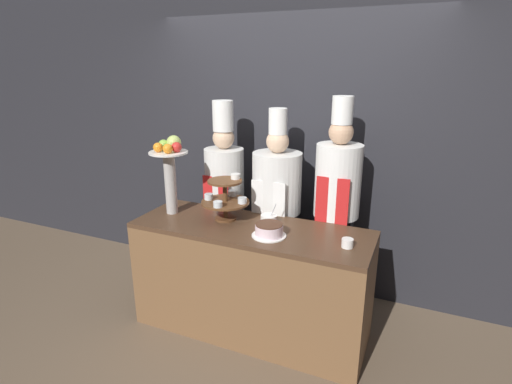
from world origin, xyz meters
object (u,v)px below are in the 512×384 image
at_px(chef_left, 225,192).
at_px(chef_center_right, 337,201).
at_px(tiered_stand, 226,197).
at_px(cup_white, 347,243).
at_px(cake_round, 269,230).
at_px(chef_center_left, 277,203).
at_px(fruit_pedestal, 170,164).
at_px(serving_bowl_far, 269,218).

relative_size(chef_left, chef_center_right, 0.96).
xyz_separation_m(tiered_stand, cup_white, (0.99, -0.13, -0.15)).
height_order(tiered_stand, cake_round, tiered_stand).
distance_m(cake_round, chef_center_left, 0.62).
distance_m(fruit_pedestal, chef_left, 0.63).
distance_m(cake_round, chef_center_right, 0.70).
distance_m(cake_round, serving_bowl_far, 0.27).
bearing_deg(cake_round, fruit_pedestal, 171.85).
relative_size(serving_bowl_far, chef_center_left, 0.09).
relative_size(cake_round, cup_white, 3.14).
xyz_separation_m(cup_white, chef_left, (-1.23, 0.56, 0.04)).
bearing_deg(cake_round, cup_white, 4.26).
xyz_separation_m(serving_bowl_far, chef_center_right, (0.45, 0.35, 0.09)).
bearing_deg(chef_center_right, tiered_stand, -151.28).
height_order(fruit_pedestal, serving_bowl_far, fruit_pedestal).
distance_m(tiered_stand, cake_round, 0.49).
bearing_deg(cake_round, serving_bowl_far, 111.85).
xyz_separation_m(cup_white, chef_center_right, (-0.20, 0.56, 0.09)).
height_order(cup_white, serving_bowl_far, serving_bowl_far).
height_order(fruit_pedestal, chef_center_left, chef_center_left).
distance_m(cup_white, serving_bowl_far, 0.69).
bearing_deg(chef_left, chef_center_left, -0.00).
bearing_deg(fruit_pedestal, serving_bowl_far, 8.36).
bearing_deg(fruit_pedestal, chef_left, 62.68).
bearing_deg(chef_center_left, cake_round, -74.21).
xyz_separation_m(fruit_pedestal, cake_round, (0.91, -0.13, -0.37)).
relative_size(cup_white, chef_center_right, 0.04).
xyz_separation_m(chef_center_left, chef_center_right, (0.52, -0.00, 0.09)).
bearing_deg(tiered_stand, chef_left, 119.00).
bearing_deg(chef_center_right, serving_bowl_far, -142.21).
height_order(cup_white, chef_center_left, chef_center_left).
xyz_separation_m(tiered_stand, chef_center_right, (0.78, 0.43, -0.06)).
xyz_separation_m(tiered_stand, cake_round, (0.44, -0.17, -0.14)).
height_order(serving_bowl_far, chef_center_right, chef_center_right).
relative_size(cake_round, chef_center_left, 0.14).
height_order(chef_left, chef_center_left, chef_left).
xyz_separation_m(cup_white, chef_center_left, (-0.72, 0.56, 0.01)).
distance_m(cup_white, chef_left, 1.35).
relative_size(cake_round, serving_bowl_far, 1.57).
bearing_deg(fruit_pedestal, cake_round, -8.15).
height_order(fruit_pedestal, cake_round, fruit_pedestal).
relative_size(serving_bowl_far, chef_center_right, 0.09).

